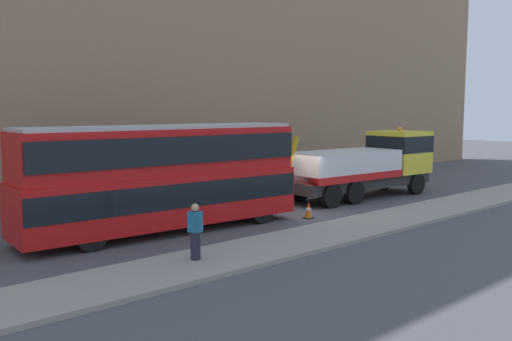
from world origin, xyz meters
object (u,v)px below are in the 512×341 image
at_px(recovery_tow_truck, 367,164).
at_px(double_decker_bus, 164,174).
at_px(traffic_cone_near_bus, 309,210).
at_px(pedestrian_onlooker, 195,232).

bearing_deg(recovery_tow_truck, double_decker_bus, -176.68).
bearing_deg(traffic_cone_near_bus, pedestrian_onlooker, -162.01).
height_order(recovery_tow_truck, double_decker_bus, double_decker_bus).
bearing_deg(pedestrian_onlooker, double_decker_bus, 41.03).
height_order(pedestrian_onlooker, traffic_cone_near_bus, pedestrian_onlooker).
xyz_separation_m(recovery_tow_truck, pedestrian_onlooker, (-14.12, -4.35, -0.77)).
bearing_deg(traffic_cone_near_bus, double_decker_bus, 162.37).
height_order(recovery_tow_truck, traffic_cone_near_bus, recovery_tow_truck).
distance_m(pedestrian_onlooker, traffic_cone_near_bus, 8.06).
relative_size(double_decker_bus, pedestrian_onlooker, 6.52).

